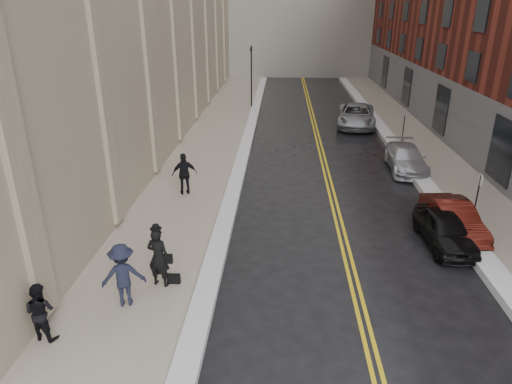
# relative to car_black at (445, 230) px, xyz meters

# --- Properties ---
(ground) EXTENTS (160.00, 160.00, 0.00)m
(ground) POSITION_rel_car_black_xyz_m (-6.18, -6.27, -0.64)
(ground) COLOR black
(ground) RESTS_ON ground
(sidewalk_left) EXTENTS (4.00, 64.00, 0.15)m
(sidewalk_left) POSITION_rel_car_black_xyz_m (-10.68, 9.73, -0.56)
(sidewalk_left) COLOR gray
(sidewalk_left) RESTS_ON ground
(sidewalk_right) EXTENTS (3.00, 64.00, 0.15)m
(sidewalk_right) POSITION_rel_car_black_xyz_m (2.82, 9.73, -0.56)
(sidewalk_right) COLOR gray
(sidewalk_right) RESTS_ON ground
(lane_stripe_a) EXTENTS (0.12, 64.00, 0.01)m
(lane_stripe_a) POSITION_rel_car_black_xyz_m (-3.80, 9.73, -0.63)
(lane_stripe_a) COLOR gold
(lane_stripe_a) RESTS_ON ground
(lane_stripe_b) EXTENTS (0.12, 64.00, 0.01)m
(lane_stripe_b) POSITION_rel_car_black_xyz_m (-3.56, 9.73, -0.63)
(lane_stripe_b) COLOR gold
(lane_stripe_b) RESTS_ON ground
(snow_ridge_left) EXTENTS (0.70, 60.80, 0.26)m
(snow_ridge_left) POSITION_rel_car_black_xyz_m (-8.38, 9.73, -0.51)
(snow_ridge_left) COLOR silver
(snow_ridge_left) RESTS_ON ground
(snow_ridge_right) EXTENTS (0.85, 60.80, 0.30)m
(snow_ridge_right) POSITION_rel_car_black_xyz_m (0.97, 9.73, -0.49)
(snow_ridge_right) COLOR silver
(snow_ridge_right) RESTS_ON ground
(traffic_signal) EXTENTS (0.18, 0.15, 5.20)m
(traffic_signal) POSITION_rel_car_black_xyz_m (-8.78, 23.73, 2.45)
(traffic_signal) COLOR black
(traffic_signal) RESTS_ON ground
(parking_sign_near) EXTENTS (0.06, 0.35, 2.23)m
(parking_sign_near) POSITION_rel_car_black_xyz_m (1.72, 1.73, 0.72)
(parking_sign_near) COLOR black
(parking_sign_near) RESTS_ON ground
(parking_sign_far) EXTENTS (0.06, 0.35, 2.23)m
(parking_sign_far) POSITION_rel_car_black_xyz_m (1.72, 13.73, 0.72)
(parking_sign_far) COLOR black
(parking_sign_far) RESTS_ON ground
(car_black) EXTENTS (1.67, 3.80, 1.27)m
(car_black) POSITION_rel_car_black_xyz_m (0.00, 0.00, 0.00)
(car_black) COLOR black
(car_black) RESTS_ON ground
(car_maroon) EXTENTS (1.69, 4.05, 1.30)m
(car_maroon) POSITION_rel_car_black_xyz_m (0.62, 0.96, 0.01)
(car_maroon) COLOR #4B130D
(car_maroon) RESTS_ON ground
(car_silver_near) EXTENTS (2.01, 4.57, 1.31)m
(car_silver_near) POSITION_rel_car_black_xyz_m (0.62, 8.43, 0.02)
(car_silver_near) COLOR #AEB0B6
(car_silver_near) RESTS_ON ground
(car_silver_far) EXTENTS (3.39, 6.02, 1.59)m
(car_silver_far) POSITION_rel_car_black_xyz_m (-0.66, 18.02, 0.16)
(car_silver_far) COLOR #9A9BA1
(car_silver_far) RESTS_ON ground
(pedestrian_main) EXTENTS (0.81, 0.62, 1.98)m
(pedestrian_main) POSITION_rel_car_black_xyz_m (-9.88, -3.42, 0.50)
(pedestrian_main) COLOR black
(pedestrian_main) RESTS_ON sidewalk_left
(pedestrian_a) EXTENTS (0.92, 0.78, 1.65)m
(pedestrian_a) POSITION_rel_car_black_xyz_m (-12.35, -6.04, 0.34)
(pedestrian_a) COLOR black
(pedestrian_a) RESTS_ON sidewalk_left
(pedestrian_b) EXTENTS (1.42, 1.06, 1.97)m
(pedestrian_b) POSITION_rel_car_black_xyz_m (-10.65, -4.45, 0.50)
(pedestrian_b) COLOR black
(pedestrian_b) RESTS_ON sidewalk_left
(pedestrian_c) EXTENTS (1.24, 0.81, 1.97)m
(pedestrian_c) POSITION_rel_car_black_xyz_m (-10.58, 4.06, 0.50)
(pedestrian_c) COLOR black
(pedestrian_c) RESTS_ON sidewalk_left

